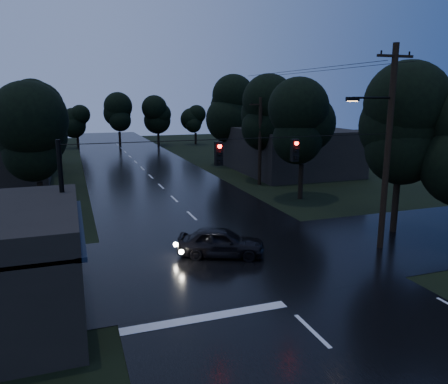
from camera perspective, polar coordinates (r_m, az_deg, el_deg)
main_road at (r=37.77m, az=-8.22°, el=0.70°), size 12.00×120.00×0.02m
cross_street at (r=21.05m, az=1.58°, el=-8.68°), size 60.00×9.00×0.02m
building_far_right at (r=45.81m, az=8.16°, el=5.53°), size 10.00×14.00×4.40m
utility_pole_main at (r=22.69m, az=20.47°, el=5.78°), size 3.50×0.30×10.00m
utility_pole_far at (r=37.79m, az=4.72°, el=6.75°), size 2.00×0.30×7.50m
anchor_pole_left at (r=17.93m, az=-20.16°, el=-3.14°), size 0.18×0.18×6.00m
span_signals at (r=19.06m, az=4.33°, el=5.36°), size 15.00×0.37×1.12m
tree_corner_near at (r=25.83m, az=22.22°, el=8.00°), size 4.48×4.48×9.44m
tree_left_a at (r=28.49m, az=-23.40°, el=6.71°), size 3.92×3.92×8.26m
tree_left_b at (r=36.47m, az=-23.62°, el=8.31°), size 4.20×4.20×8.85m
tree_left_c at (r=46.46m, az=-23.59°, el=9.43°), size 4.48×4.48×9.44m
tree_right_a at (r=32.62m, az=10.26°, el=8.77°), size 4.20×4.20×8.85m
tree_right_b at (r=40.00m, az=5.32°, el=10.08°), size 4.48×4.48×9.44m
tree_right_c at (r=49.46m, az=1.06°, el=11.00°), size 4.76×4.76×10.03m
car at (r=21.12m, az=-0.38°, el=-6.55°), size 4.49×3.19×1.42m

